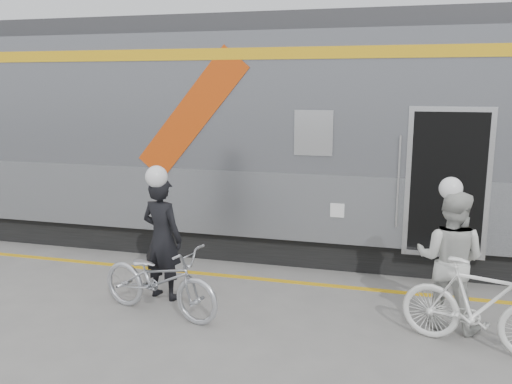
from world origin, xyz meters
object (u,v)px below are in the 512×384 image
(man, at_px, (162,238))
(bicycle_left, at_px, (159,280))
(bicycle_right, at_px, (480,306))
(woman, at_px, (450,260))

(man, xyz_separation_m, bicycle_left, (0.20, -0.55, -0.39))
(man, distance_m, bicycle_right, 4.16)
(man, bearing_deg, bicycle_left, 124.17)
(woman, xyz_separation_m, bicycle_right, (0.30, -0.55, -0.34))
(man, height_order, woman, man)
(bicycle_right, bearing_deg, bicycle_left, 108.07)
(woman, bearing_deg, man, 18.10)
(man, bearing_deg, woman, -164.79)
(woman, bearing_deg, bicycle_left, 26.78)
(man, relative_size, bicycle_left, 0.95)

